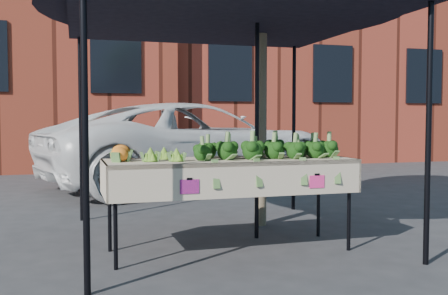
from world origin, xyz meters
TOP-DOWN VIEW (x-y plane):
  - ground at (0.00, 0.00)m, footprint 90.00×90.00m
  - table at (-0.03, 0.08)m, footprint 2.41×0.83m
  - canopy at (0.06, 0.60)m, footprint 3.16×3.16m
  - broccoli_heap at (0.33, 0.10)m, footprint 1.52×0.55m
  - romanesco_cluster at (-0.69, 0.06)m, footprint 0.41×0.45m
  - cauliflower_pair at (-1.06, 0.14)m, footprint 0.21×0.41m
  - vehicle at (0.68, 4.84)m, footprint 2.24×2.96m
  - street_tree at (0.68, 1.15)m, footprint 2.10×2.10m
  - building_right at (7.00, 12.50)m, footprint 12.00×8.00m

SIDE VIEW (x-z plane):
  - ground at x=0.00m, z-range 0.00..0.00m
  - table at x=-0.03m, z-range 0.00..0.90m
  - cauliflower_pair at x=-1.06m, z-range 0.90..1.06m
  - romanesco_cluster at x=-0.69m, z-range 0.90..1.08m
  - broccoli_heap at x=0.33m, z-range 0.90..1.13m
  - canopy at x=0.06m, z-range 0.00..2.74m
  - street_tree at x=0.68m, z-range 0.00..4.14m
  - vehicle at x=0.68m, z-range 0.00..5.69m
  - building_right at x=7.00m, z-range 0.00..8.50m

